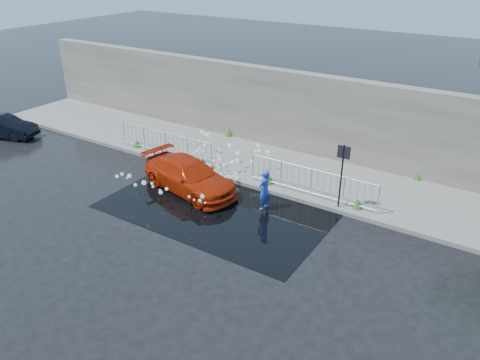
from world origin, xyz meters
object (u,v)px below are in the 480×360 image
(dark_car, at_px, (4,127))
(person, at_px, (264,190))
(red_car, at_px, (189,176))
(sign_post, at_px, (342,166))

(dark_car, height_order, person, person)
(red_car, relative_size, dark_car, 1.29)
(dark_car, bearing_deg, red_car, -106.76)
(sign_post, xyz_separation_m, dark_car, (-16.67, -2.00, -1.19))
(red_car, height_order, person, person)
(sign_post, relative_size, person, 1.65)
(sign_post, xyz_separation_m, red_car, (-5.40, -1.60, -1.11))
(sign_post, distance_m, dark_car, 16.83)
(sign_post, bearing_deg, red_car, -163.48)
(sign_post, relative_size, red_car, 0.59)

